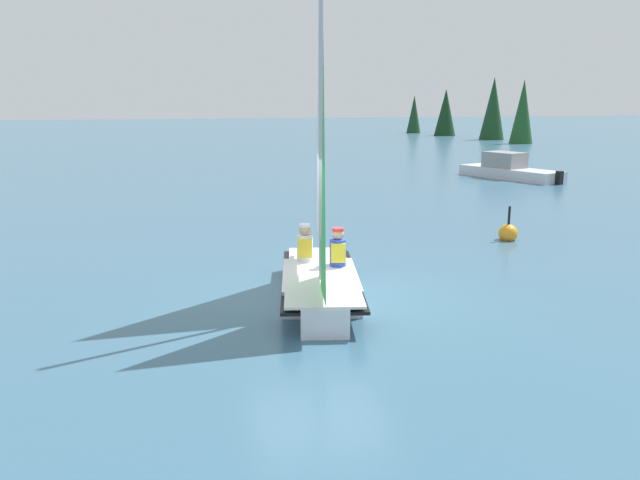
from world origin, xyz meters
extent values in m
plane|color=#38607A|center=(0.00, 0.00, 0.00)|extent=(260.00, 260.00, 0.00)
cube|color=silver|center=(0.00, 0.00, 0.23)|extent=(2.42, 1.80, 0.46)
cube|color=silver|center=(1.49, -0.38, 0.23)|extent=(1.06, 0.92, 0.46)
cube|color=silver|center=(-1.49, 0.38, 0.23)|extent=(1.15, 1.30, 0.46)
cube|color=black|center=(0.00, 0.00, 0.38)|extent=(4.06, 2.23, 0.05)
cube|color=silver|center=(1.05, -0.27, 0.48)|extent=(2.01, 1.60, 0.04)
cylinder|color=#B7B7BC|center=(0.48, -0.12, 3.23)|extent=(0.08, 0.08, 5.54)
cylinder|color=#B7B7BC|center=(-0.40, 0.10, 1.16)|extent=(1.77, 0.52, 0.07)
pyramid|color=white|center=(-0.40, 0.10, 3.54)|extent=(1.67, 0.47, 4.69)
pyramid|color=green|center=(1.19, -0.30, 2.50)|extent=(1.30, 0.38, 3.88)
cube|color=black|center=(-1.98, 0.51, 0.16)|extent=(0.08, 0.05, 0.32)
cube|color=black|center=(-0.41, 0.46, 0.23)|extent=(0.33, 0.30, 0.45)
cylinder|color=blue|center=(-0.41, 0.46, 0.71)|extent=(0.37, 0.37, 0.50)
cube|color=yellow|center=(-0.41, 0.46, 0.73)|extent=(0.39, 0.34, 0.35)
sphere|color=tan|center=(-0.41, 0.46, 1.05)|extent=(0.22, 0.22, 0.22)
cylinder|color=red|center=(-0.41, 0.46, 1.14)|extent=(0.25, 0.25, 0.06)
cube|color=black|center=(-0.95, -0.01, 0.23)|extent=(0.33, 0.30, 0.45)
cylinder|color=white|center=(-0.95, -0.01, 0.71)|extent=(0.37, 0.37, 0.50)
cube|color=yellow|center=(-0.95, -0.01, 0.73)|extent=(0.39, 0.34, 0.35)
sphere|color=tan|center=(-0.95, -0.01, 1.05)|extent=(0.22, 0.22, 0.22)
cylinder|color=white|center=(-0.95, -0.01, 1.14)|extent=(0.25, 0.25, 0.06)
cube|color=silver|center=(-14.62, 13.42, 0.24)|extent=(5.15, 2.83, 0.48)
cube|color=gray|center=(-14.97, 13.32, 0.83)|extent=(1.99, 1.62, 0.70)
cube|color=black|center=(-12.14, 14.18, 0.29)|extent=(0.30, 0.30, 0.57)
cone|color=#193D1E|center=(-56.15, 27.98, 2.11)|extent=(1.60, 1.60, 4.23)
cone|color=#143319|center=(-49.82, 28.60, 2.40)|extent=(2.22, 2.22, 4.80)
cone|color=#193D1E|center=(-42.08, 29.41, 2.85)|extent=(2.28, 2.28, 5.71)
cone|color=#1E4C23|center=(-36.24, 28.63, 2.65)|extent=(1.94, 1.94, 5.30)
sphere|color=orange|center=(-3.25, 5.91, 0.17)|extent=(0.47, 0.47, 0.47)
cylinder|color=black|center=(-3.25, 5.91, 0.59)|extent=(0.06, 0.06, 0.53)
camera|label=1|loc=(10.08, -3.02, 3.38)|focal=35.00mm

